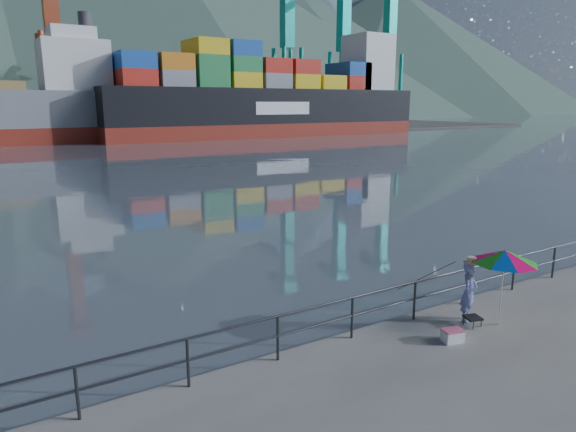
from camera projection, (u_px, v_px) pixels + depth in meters
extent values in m
cube|color=#535E6B|center=(8.00, 126.00, 119.01)|extent=(500.00, 280.00, 0.00)
cube|color=#514F4C|center=(84.00, 133.00, 93.43)|extent=(200.00, 40.00, 0.40)
cylinder|color=#2D3033|center=(385.00, 289.00, 12.27)|extent=(22.00, 0.05, 0.05)
cylinder|color=#2D3033|center=(385.00, 307.00, 12.37)|extent=(22.00, 0.05, 0.05)
cube|color=#2D3033|center=(385.00, 309.00, 12.38)|extent=(22.00, 0.06, 1.00)
cone|color=#385147|center=(149.00, 15.00, 207.61)|extent=(332.80, 332.80, 80.00)
cone|color=#385147|center=(289.00, 49.00, 249.67)|extent=(257.92, 257.92, 62.00)
cone|color=#385147|center=(390.00, 49.00, 288.92)|extent=(291.20, 291.20, 70.00)
cube|color=#194CA5|center=(84.00, 118.00, 92.04)|extent=(6.00, 2.40, 5.20)
cube|color=gray|center=(121.00, 125.00, 95.66)|extent=(6.00, 2.40, 2.60)
cube|color=orange|center=(155.00, 124.00, 99.00)|extent=(6.00, 2.40, 2.60)
cube|color=#267F3F|center=(187.00, 117.00, 102.06)|extent=(6.00, 2.40, 5.20)
cube|color=#267F3F|center=(217.00, 110.00, 105.11)|extent=(6.00, 2.40, 7.80)
cube|color=#194CA5|center=(245.00, 116.00, 108.73)|extent=(6.00, 2.40, 5.20)
cube|color=#267F3F|center=(272.00, 122.00, 112.35)|extent=(6.00, 2.40, 2.60)
cube|color=yellow|center=(297.00, 109.00, 115.13)|extent=(6.00, 2.40, 7.80)
cube|color=red|center=(321.00, 109.00, 118.47)|extent=(6.00, 2.40, 7.80)
cube|color=orange|center=(81.00, 125.00, 94.81)|extent=(6.00, 2.40, 2.60)
cube|color=orange|center=(117.00, 124.00, 98.15)|extent=(6.00, 2.40, 2.60)
cube|color=orange|center=(150.00, 117.00, 101.21)|extent=(6.00, 2.40, 5.20)
cube|color=#194CA5|center=(182.00, 117.00, 104.55)|extent=(6.00, 2.40, 5.20)
cube|color=#267F3F|center=(212.00, 122.00, 108.17)|extent=(6.00, 2.40, 2.60)
cube|color=red|center=(239.00, 110.00, 110.94)|extent=(6.00, 2.40, 7.80)
imported|color=#19239B|center=(469.00, 292.00, 12.78)|extent=(0.65, 0.53, 1.52)
cylinder|color=white|center=(501.00, 291.00, 12.50)|extent=(0.04, 0.04, 1.76)
cone|color=#E40052|center=(505.00, 256.00, 12.31)|extent=(1.89, 1.89, 0.32)
cube|color=black|center=(473.00, 318.00, 12.57)|extent=(0.46, 0.46, 0.05)
cube|color=#2D3033|center=(472.00, 322.00, 12.59)|extent=(0.31, 0.31, 0.19)
cube|color=white|center=(453.00, 336.00, 11.76)|extent=(0.52, 0.41, 0.27)
cylinder|color=black|center=(422.00, 309.00, 13.66)|extent=(0.05, 1.93, 1.36)
cube|color=silver|center=(74.00, 66.00, 73.53)|extent=(9.00, 7.64, 7.00)
cube|color=maroon|center=(269.00, 130.00, 87.41)|extent=(56.12, 9.35, 2.50)
cube|color=black|center=(269.00, 106.00, 86.54)|extent=(56.12, 9.35, 5.60)
cube|color=silver|center=(368.00, 63.00, 95.81)|extent=(7.00, 7.48, 10.00)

